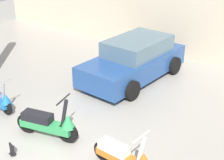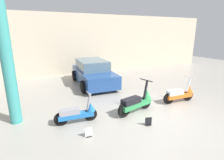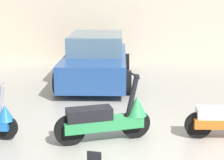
{
  "view_description": "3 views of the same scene",
  "coord_description": "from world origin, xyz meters",
  "px_view_note": "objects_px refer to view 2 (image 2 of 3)",
  "views": [
    {
      "loc": [
        4.7,
        -3.97,
        4.62
      ],
      "look_at": [
        -0.21,
        2.72,
        0.78
      ],
      "focal_mm": 55.0,
      "sensor_mm": 36.0,
      "label": 1
    },
    {
      "loc": [
        -3.69,
        -4.22,
        2.76
      ],
      "look_at": [
        -0.56,
        2.56,
        0.71
      ],
      "focal_mm": 28.0,
      "sensor_mm": 36.0,
      "label": 2
    },
    {
      "loc": [
        -0.53,
        -4.64,
        2.35
      ],
      "look_at": [
        -0.36,
        2.33,
        0.6
      ],
      "focal_mm": 55.0,
      "sensor_mm": 36.0,
      "label": 3
    }
  ],
  "objects_px": {
    "scooter_front_right": "(137,101)",
    "support_column_side": "(7,61)",
    "placard_near_left_scooter": "(89,133)",
    "placard_near_right_scooter": "(148,122)",
    "scooter_front_center": "(180,94)",
    "car_rear_left": "(93,73)",
    "scooter_front_left": "(78,113)"
  },
  "relations": [
    {
      "from": "scooter_front_right",
      "to": "support_column_side",
      "type": "xyz_separation_m",
      "value": [
        -3.87,
        0.98,
        1.57
      ]
    },
    {
      "from": "scooter_front_right",
      "to": "placard_near_left_scooter",
      "type": "distance_m",
      "value": 2.19
    },
    {
      "from": "scooter_front_right",
      "to": "placard_near_right_scooter",
      "type": "xyz_separation_m",
      "value": [
        -0.2,
        -0.95,
        -0.28
      ]
    },
    {
      "from": "scooter_front_center",
      "to": "placard_near_left_scooter",
      "type": "height_order",
      "value": "scooter_front_center"
    },
    {
      "from": "car_rear_left",
      "to": "support_column_side",
      "type": "xyz_separation_m",
      "value": [
        -3.61,
        -3.04,
        1.34
      ]
    },
    {
      "from": "placard_near_left_scooter",
      "to": "placard_near_right_scooter",
      "type": "distance_m",
      "value": 1.85
    },
    {
      "from": "scooter_front_right",
      "to": "car_rear_left",
      "type": "relative_size",
      "value": 0.4
    },
    {
      "from": "scooter_front_center",
      "to": "support_column_side",
      "type": "height_order",
      "value": "support_column_side"
    },
    {
      "from": "placard_near_left_scooter",
      "to": "support_column_side",
      "type": "xyz_separation_m",
      "value": [
        -1.83,
        1.73,
        1.85
      ]
    },
    {
      "from": "scooter_front_left",
      "to": "support_column_side",
      "type": "height_order",
      "value": "support_column_side"
    },
    {
      "from": "placard_near_left_scooter",
      "to": "support_column_side",
      "type": "bearing_deg",
      "value": 136.68
    },
    {
      "from": "scooter_front_left",
      "to": "car_rear_left",
      "type": "relative_size",
      "value": 0.34
    },
    {
      "from": "placard_near_right_scooter",
      "to": "scooter_front_left",
      "type": "bearing_deg",
      "value": 150.59
    },
    {
      "from": "scooter_front_left",
      "to": "car_rear_left",
      "type": "bearing_deg",
      "value": 68.88
    },
    {
      "from": "placard_near_left_scooter",
      "to": "car_rear_left",
      "type": "bearing_deg",
      "value": 69.59
    },
    {
      "from": "scooter_front_center",
      "to": "placard_near_left_scooter",
      "type": "bearing_deg",
      "value": -166.07
    },
    {
      "from": "scooter_front_right",
      "to": "placard_near_right_scooter",
      "type": "distance_m",
      "value": 1.01
    },
    {
      "from": "scooter_front_right",
      "to": "support_column_side",
      "type": "relative_size",
      "value": 0.4
    },
    {
      "from": "scooter_front_left",
      "to": "support_column_side",
      "type": "xyz_separation_m",
      "value": [
        -1.77,
        0.85,
        1.63
      ]
    },
    {
      "from": "placard_near_right_scooter",
      "to": "support_column_side",
      "type": "bearing_deg",
      "value": 152.35
    },
    {
      "from": "scooter_front_left",
      "to": "scooter_front_center",
      "type": "distance_m",
      "value": 4.18
    },
    {
      "from": "scooter_front_left",
      "to": "car_rear_left",
      "type": "height_order",
      "value": "car_rear_left"
    },
    {
      "from": "placard_near_right_scooter",
      "to": "car_rear_left",
      "type": "bearing_deg",
      "value": 90.76
    },
    {
      "from": "scooter_front_right",
      "to": "placard_near_left_scooter",
      "type": "height_order",
      "value": "scooter_front_right"
    },
    {
      "from": "scooter_front_left",
      "to": "placard_near_left_scooter",
      "type": "distance_m",
      "value": 0.91
    },
    {
      "from": "scooter_front_left",
      "to": "scooter_front_right",
      "type": "bearing_deg",
      "value": 0.75
    },
    {
      "from": "placard_near_right_scooter",
      "to": "support_column_side",
      "type": "height_order",
      "value": "support_column_side"
    },
    {
      "from": "scooter_front_center",
      "to": "placard_near_left_scooter",
      "type": "distance_m",
      "value": 4.2
    },
    {
      "from": "scooter_front_center",
      "to": "car_rear_left",
      "type": "xyz_separation_m",
      "value": [
        -2.34,
        3.97,
        0.26
      ]
    },
    {
      "from": "placard_near_left_scooter",
      "to": "support_column_side",
      "type": "relative_size",
      "value": 0.07
    },
    {
      "from": "scooter_front_right",
      "to": "scooter_front_center",
      "type": "distance_m",
      "value": 2.08
    },
    {
      "from": "scooter_front_left",
      "to": "scooter_front_center",
      "type": "relative_size",
      "value": 0.92
    }
  ]
}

